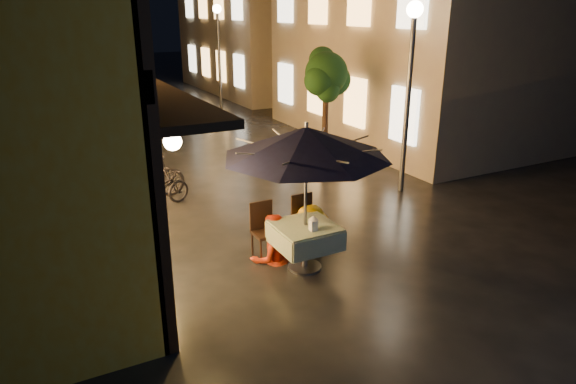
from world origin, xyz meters
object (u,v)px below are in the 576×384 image
streetlamp_near (411,64)px  table_lantern (313,222)px  bicycle_0 (158,191)px  person_yellow (311,207)px  patio_umbrella (306,142)px  person_orange (272,216)px  cafe_table (305,236)px

streetlamp_near → table_lantern: streetlamp_near is taller
bicycle_0 → streetlamp_near: bearing=-125.7°
streetlamp_near → person_yellow: size_ratio=2.61×
table_lantern → bicycle_0: (-1.45, 4.07, -0.52)m
patio_umbrella → table_lantern: size_ratio=10.60×
table_lantern → person_yellow: size_ratio=0.15×
streetlamp_near → patio_umbrella: bearing=-149.5°
patio_umbrella → person_orange: patio_umbrella is taller
streetlamp_near → cafe_table: 5.08m
patio_umbrella → cafe_table: bearing=90.0°
streetlamp_near → bicycle_0: bearing=164.1°
person_orange → bicycle_0: size_ratio=1.07×
table_lantern → person_yellow: person_yellow is taller
person_orange → bicycle_0: 3.50m
patio_umbrella → person_orange: bearing=124.2°
cafe_table → bicycle_0: bicycle_0 is taller
person_yellow → person_orange: bearing=-10.9°
person_orange → bicycle_0: bearing=-71.3°
streetlamp_near → table_lantern: bearing=-146.8°
cafe_table → patio_umbrella: (0.00, -0.00, 1.56)m
cafe_table → streetlamp_near: bearing=30.5°
streetlamp_near → table_lantern: (-3.89, -2.55, -2.00)m
streetlamp_near → person_yellow: (-3.46, -1.72, -2.11)m
streetlamp_near → cafe_table: size_ratio=4.27×
cafe_table → table_lantern: 0.42m
table_lantern → person_yellow: bearing=62.2°
person_orange → person_yellow: person_orange is taller
patio_umbrella → person_yellow: 1.52m
person_orange → bicycle_0: (-1.10, 3.29, -0.41)m
bicycle_0 → cafe_table: bearing=-179.0°
cafe_table → patio_umbrella: bearing=-90.0°
streetlamp_near → table_lantern: size_ratio=16.92×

